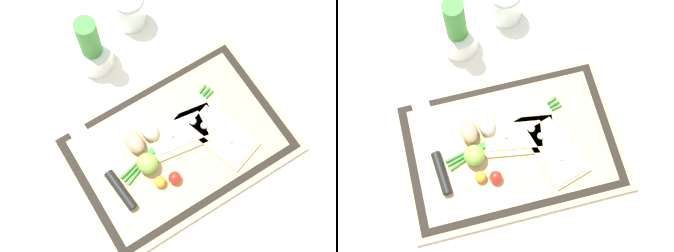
{
  "view_description": "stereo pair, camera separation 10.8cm",
  "coord_description": "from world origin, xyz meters",
  "views": [
    {
      "loc": [
        -0.19,
        -0.26,
        1.05
      ],
      "look_at": [
        0.0,
        0.04,
        0.03
      ],
      "focal_mm": 50.0,
      "sensor_mm": 36.0,
      "label": 1
    },
    {
      "loc": [
        -0.09,
        -0.3,
        1.05
      ],
      "look_at": [
        0.0,
        0.04,
        0.03
      ],
      "focal_mm": 50.0,
      "sensor_mm": 36.0,
      "label": 2
    }
  ],
  "objects": [
    {
      "name": "cutting_board",
      "position": [
        0.0,
        0.0,
        0.01
      ],
      "size": [
        0.51,
        0.34,
        0.02
      ],
      "color": "tan",
      "rests_on": "ground_plane"
    },
    {
      "name": "knife",
      "position": [
        -0.17,
        0.03,
        0.02
      ],
      "size": [
        0.06,
        0.32,
        0.02
      ],
      "color": "silver",
      "rests_on": "cutting_board"
    },
    {
      "name": "ground_plane",
      "position": [
        0.0,
        0.0,
        0.0
      ],
      "size": [
        6.0,
        6.0,
        0.0
      ],
      "primitive_type": "plane",
      "color": "silver"
    },
    {
      "name": "cherry_tomato_red",
      "position": [
        -0.05,
        -0.07,
        0.03
      ],
      "size": [
        0.03,
        0.03,
        0.03
      ],
      "primitive_type": "sphere",
      "color": "red",
      "rests_on": "cutting_board"
    },
    {
      "name": "egg_pink",
      "position": [
        -0.04,
        0.06,
        0.04
      ],
      "size": [
        0.04,
        0.06,
        0.04
      ],
      "primitive_type": "ellipsoid",
      "color": "beige",
      "rests_on": "cutting_board"
    },
    {
      "name": "egg_brown",
      "position": [
        -0.09,
        0.05,
        0.04
      ],
      "size": [
        0.04,
        0.06,
        0.04
      ],
      "primitive_type": "ellipsoid",
      "color": "tan",
      "rests_on": "cutting_board"
    },
    {
      "name": "pizza_slice_near",
      "position": [
        0.09,
        -0.03,
        0.02
      ],
      "size": [
        0.14,
        0.21,
        0.02
      ],
      "color": "#DBBC7F",
      "rests_on": "cutting_board"
    },
    {
      "name": "scallion_bunch",
      "position": [
        -0.01,
        0.03,
        0.02
      ],
      "size": [
        0.3,
        0.12,
        0.01
      ],
      "color": "#388433",
      "rests_on": "cutting_board"
    },
    {
      "name": "herb_pot",
      "position": [
        -0.06,
        0.29,
        0.06
      ],
      "size": [
        0.09,
        0.09,
        0.18
      ],
      "color": "white",
      "rests_on": "ground_plane"
    },
    {
      "name": "pizza_slice_far",
      "position": [
        0.02,
        0.02,
        0.02
      ],
      "size": [
        0.17,
        0.11,
        0.02
      ],
      "color": "#DBBC7F",
      "rests_on": "cutting_board"
    },
    {
      "name": "lime",
      "position": [
        -0.09,
        -0.01,
        0.04
      ],
      "size": [
        0.05,
        0.05,
        0.05
      ],
      "primitive_type": "sphere",
      "color": "#7FB742",
      "rests_on": "cutting_board"
    },
    {
      "name": "sauce_jar",
      "position": [
        0.08,
        0.35,
        0.04
      ],
      "size": [
        0.08,
        0.08,
        0.1
      ],
      "color": "silver",
      "rests_on": "ground_plane"
    },
    {
      "name": "cherry_tomato_yellow",
      "position": [
        -0.08,
        -0.06,
        0.03
      ],
      "size": [
        0.03,
        0.03,
        0.03
      ],
      "primitive_type": "sphere",
      "color": "gold",
      "rests_on": "cutting_board"
    }
  ]
}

